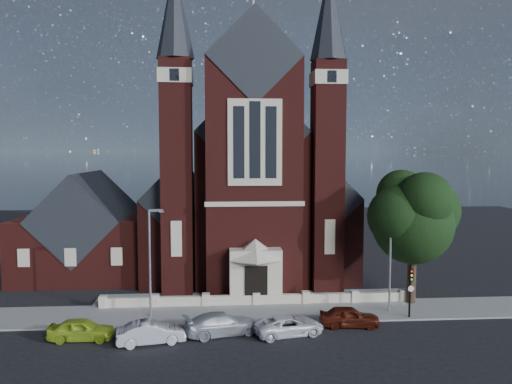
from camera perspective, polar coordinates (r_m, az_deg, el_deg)
ground at (r=49.03m, az=-0.71°, el=-9.85°), size 120.00×120.00×0.00m
pavement_strip at (r=38.97m, az=0.25°, el=-13.70°), size 60.00×5.00×0.12m
forecourt_paving at (r=42.78m, az=-0.17°, el=-12.02°), size 26.00×3.00×0.14m
forecourt_wall at (r=40.87m, az=0.03°, el=-12.82°), size 24.00×0.40×0.90m
church at (r=55.55m, az=-1.22°, el=0.43°), size 20.01×34.90×29.20m
parish_hall at (r=52.71m, az=-18.62°, el=-4.61°), size 12.00×12.20×10.24m
street_tree at (r=41.45m, az=17.78°, el=-2.93°), size 6.40×6.60×10.70m
street_lamp_left at (r=37.52m, az=-11.92°, el=-7.25°), size 1.16×0.22×8.09m
street_lamp_right at (r=39.38m, az=15.22°, el=-6.75°), size 1.16×0.22×8.09m
traffic_signal at (r=38.70m, az=17.23°, el=-10.05°), size 0.28×0.42×4.00m
car_lime_van at (r=35.50m, az=-19.33°, el=-14.61°), size 4.23×1.80×1.43m
car_silver_a at (r=33.78m, az=-11.93°, el=-15.45°), size 4.55×2.38×1.43m
car_silver_b at (r=34.65m, az=-3.88°, el=-14.80°), size 5.43×3.33×1.47m
car_white_suv at (r=34.60m, az=3.78°, el=-14.97°), size 5.07×3.15×1.31m
car_dark_red at (r=36.60m, az=10.62°, el=-13.83°), size 4.32×2.08×1.42m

